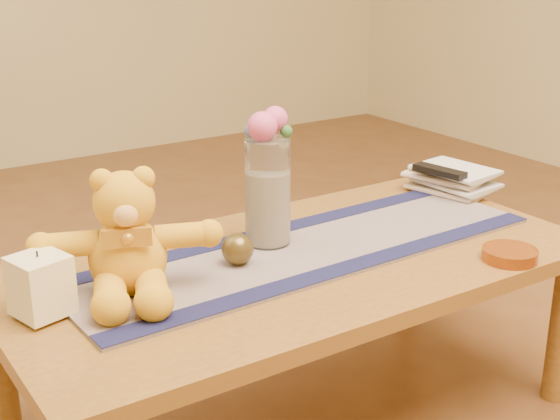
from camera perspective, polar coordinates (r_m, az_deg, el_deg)
coffee_table_top at (r=1.85m, az=1.29°, el=-4.11°), size 1.40×0.70×0.04m
table_leg_bl at (r=1.97m, az=-19.77°, el=-11.20°), size 0.07×0.07×0.41m
table_leg_br at (r=2.52m, az=9.51°, el=-3.37°), size 0.07×0.07×0.41m
persian_runner at (r=1.88m, az=2.00°, el=-2.92°), size 1.21×0.39×0.01m
runner_border_near at (r=1.77m, az=4.83°, el=-4.21°), size 1.20×0.10×0.00m
runner_border_far at (r=1.99m, az=-0.52°, el=-1.49°), size 1.20×0.10×0.00m
teddy_bear at (r=1.65m, az=-11.18°, el=-1.67°), size 0.46×0.42×0.25m
pillar_candle at (r=1.61m, az=-17.11°, el=-5.27°), size 0.12×0.12×0.12m
candle_wick at (r=1.59m, az=-17.34°, el=-3.10°), size 0.00×0.00×0.01m
glass_vase at (r=1.87m, az=-0.91°, el=1.33°), size 0.11×0.11×0.26m
potpourri_fill at (r=1.88m, az=-0.90°, el=0.20°), size 0.09×0.09×0.18m
rose_left at (r=1.81m, az=-1.30°, el=6.12°), size 0.07×0.07×0.07m
rose_right at (r=1.84m, az=-0.36°, el=6.69°), size 0.06×0.06×0.06m
blue_flower_back at (r=1.86m, az=-1.26°, el=6.29°), size 0.04×0.04×0.04m
blue_flower_side at (r=1.83m, az=-2.07°, el=5.80°), size 0.04×0.04×0.04m
leaf_sprig at (r=1.83m, az=0.46°, el=5.78°), size 0.03×0.03×0.03m
bronze_ball at (r=1.78m, az=-3.13°, el=-2.86°), size 0.08×0.08×0.07m
book_bottom at (r=2.30m, az=11.26°, el=1.08°), size 0.21×0.26×0.02m
book_lower at (r=2.30m, az=11.44°, el=1.54°), size 0.18×0.24×0.02m
book_upper at (r=2.28m, az=11.17°, el=1.97°), size 0.22×0.26×0.02m
book_top at (r=2.28m, az=11.45°, el=2.45°), size 0.19×0.24×0.02m
tv_remote at (r=2.27m, az=11.59°, el=2.81°), size 0.07×0.17×0.02m
amber_dish at (r=1.90m, az=16.45°, el=-3.14°), size 0.13×0.13×0.03m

